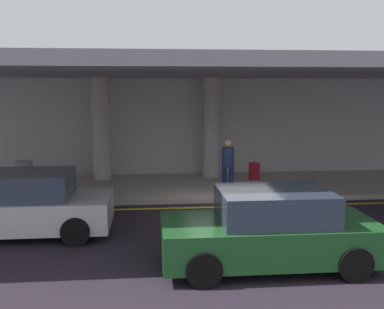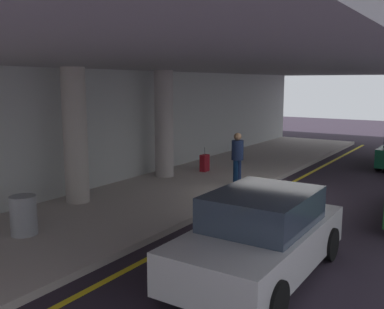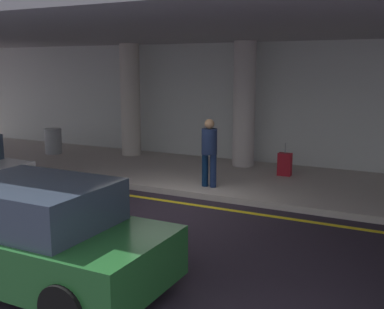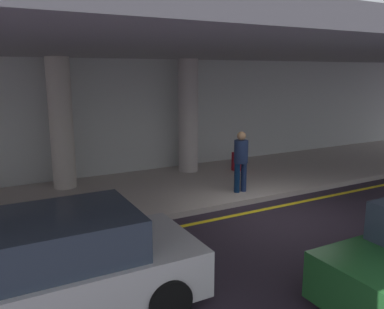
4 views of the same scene
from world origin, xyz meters
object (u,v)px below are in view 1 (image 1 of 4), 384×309
(car_dark_green_no2, at_px, (270,230))
(suitcase_upright_secondary, at_px, (254,171))
(support_column_left_mid, at_px, (101,129))
(traveler_with_luggage, at_px, (228,163))
(trash_bin_steel, at_px, (25,173))
(car_silver, at_px, (23,205))
(support_column_center, at_px, (211,128))

(car_dark_green_no2, relative_size, suitcase_upright_secondary, 4.56)
(support_column_left_mid, distance_m, traveler_with_luggage, 5.07)
(suitcase_upright_secondary, distance_m, trash_bin_steel, 7.97)
(car_dark_green_no2, xyz_separation_m, trash_bin_steel, (-6.48, 7.35, -0.14))
(support_column_left_mid, relative_size, trash_bin_steel, 4.29)
(support_column_left_mid, relative_size, car_dark_green_no2, 0.89)
(trash_bin_steel, bearing_deg, suitcase_upright_secondary, 2.18)
(car_silver, xyz_separation_m, suitcase_upright_secondary, (6.71, 5.27, -0.25))
(support_column_center, relative_size, car_dark_green_no2, 0.89)
(support_column_center, xyz_separation_m, car_silver, (-5.23, -6.01, -1.26))
(car_dark_green_no2, distance_m, trash_bin_steel, 9.81)
(traveler_with_luggage, xyz_separation_m, suitcase_upright_secondary, (1.32, 2.03, -0.65))
(car_dark_green_no2, xyz_separation_m, suitcase_upright_secondary, (1.48, 7.66, -0.25))
(support_column_center, bearing_deg, trash_bin_steel, -170.86)
(support_column_left_mid, height_order, support_column_center, same)
(support_column_left_mid, bearing_deg, traveler_with_luggage, -33.62)
(traveler_with_luggage, bearing_deg, support_column_left_mid, 103.42)
(traveler_with_luggage, bearing_deg, car_dark_green_no2, -134.55)
(support_column_left_mid, xyz_separation_m, trash_bin_steel, (-2.48, -1.04, -1.40))
(trash_bin_steel, bearing_deg, support_column_center, 9.14)
(support_column_left_mid, xyz_separation_m, suitcase_upright_secondary, (5.48, -0.74, -1.51))
(traveler_with_luggage, distance_m, trash_bin_steel, 6.88)
(car_dark_green_no2, relative_size, traveler_with_luggage, 2.44)
(support_column_left_mid, distance_m, support_column_center, 4.00)
(support_column_left_mid, relative_size, suitcase_upright_secondary, 4.06)
(car_dark_green_no2, bearing_deg, trash_bin_steel, -44.06)
(traveler_with_luggage, distance_m, suitcase_upright_secondary, 2.51)
(support_column_left_mid, xyz_separation_m, car_dark_green_no2, (4.00, -8.40, -1.26))
(car_silver, bearing_deg, suitcase_upright_secondary, 39.95)
(traveler_with_luggage, height_order, suitcase_upright_secondary, traveler_with_luggage)
(car_silver, distance_m, suitcase_upright_secondary, 8.54)
(support_column_center, distance_m, trash_bin_steel, 6.71)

